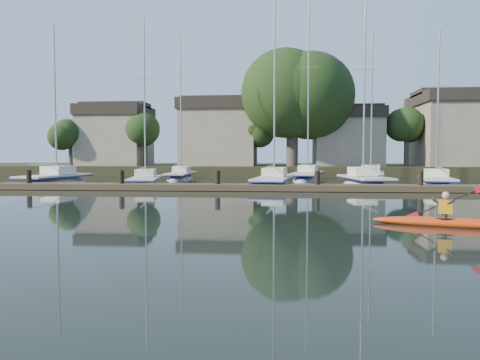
# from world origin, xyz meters

# --- Properties ---
(ground) EXTENTS (160.00, 160.00, 0.00)m
(ground) POSITION_xyz_m (0.00, 0.00, 0.00)
(ground) COLOR black
(ground) RESTS_ON ground
(kayak) EXTENTS (4.50, 1.90, 1.45)m
(kayak) POSITION_xyz_m (5.86, 0.17, 0.18)
(kayak) COLOR #B53A0D
(kayak) RESTS_ON ground
(dock) EXTENTS (34.00, 2.00, 1.80)m
(dock) POSITION_xyz_m (0.00, 14.00, 0.20)
(dock) COLOR #4C3C2B
(dock) RESTS_ON ground
(sailboat_0) EXTENTS (3.39, 8.58, 13.24)m
(sailboat_0) POSITION_xyz_m (-15.91, 19.20, -0.22)
(sailboat_0) COLOR silver
(sailboat_0) RESTS_ON ground
(sailboat_1) EXTENTS (3.40, 8.22, 13.08)m
(sailboat_1) POSITION_xyz_m (-8.75, 18.16, -0.18)
(sailboat_1) COLOR silver
(sailboat_1) RESTS_ON ground
(sailboat_2) EXTENTS (3.24, 9.73, 15.80)m
(sailboat_2) POSITION_xyz_m (0.35, 17.85, -0.20)
(sailboat_2) COLOR silver
(sailboat_2) RESTS_ON ground
(sailboat_3) EXTENTS (3.25, 8.89, 14.01)m
(sailboat_3) POSITION_xyz_m (6.62, 18.97, -0.21)
(sailboat_3) COLOR silver
(sailboat_3) RESTS_ON ground
(sailboat_4) EXTENTS (3.42, 7.26, 11.87)m
(sailboat_4) POSITION_xyz_m (11.39, 18.59, -0.19)
(sailboat_4) COLOR silver
(sailboat_4) RESTS_ON ground
(sailboat_5) EXTENTS (2.11, 8.45, 13.93)m
(sailboat_5) POSITION_xyz_m (-8.15, 27.22, -0.17)
(sailboat_5) COLOR silver
(sailboat_5) RESTS_ON ground
(sailboat_6) EXTENTS (4.04, 10.80, 16.82)m
(sailboat_6) POSITION_xyz_m (3.15, 27.20, -0.20)
(sailboat_6) COLOR silver
(sailboat_6) RESTS_ON ground
(sailboat_7) EXTENTS (4.05, 9.04, 14.12)m
(sailboat_7) POSITION_xyz_m (8.62, 27.31, -0.21)
(sailboat_7) COLOR silver
(sailboat_7) RESTS_ON ground
(shore) EXTENTS (90.00, 25.25, 12.75)m
(shore) POSITION_xyz_m (1.61, 40.29, 3.23)
(shore) COLOR #222D16
(shore) RESTS_ON ground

